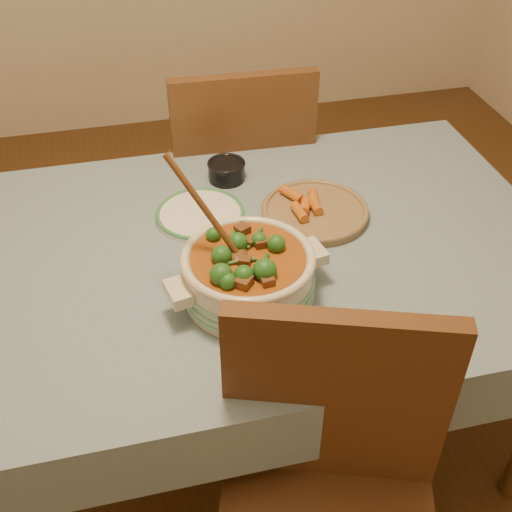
{
  "coord_description": "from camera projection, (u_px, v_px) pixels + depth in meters",
  "views": [
    {
      "loc": [
        -0.28,
        -1.29,
        1.81
      ],
      "look_at": [
        -0.02,
        -0.17,
        0.86
      ],
      "focal_mm": 45.0,
      "sensor_mm": 36.0,
      "label": 1
    }
  ],
  "objects": [
    {
      "name": "condiment_bowl",
      "position": [
        227.0,
        170.0,
        1.93
      ],
      "size": [
        0.12,
        0.12,
        0.06
      ],
      "rotation": [
        0.0,
        0.0,
        0.1
      ],
      "color": "black",
      "rests_on": "dining_table"
    },
    {
      "name": "fried_plate",
      "position": [
        315.0,
        210.0,
        1.79
      ],
      "size": [
        0.37,
        0.37,
        0.05
      ],
      "rotation": [
        0.0,
        0.0,
        0.33
      ],
      "color": "olive",
      "rests_on": "dining_table"
    },
    {
      "name": "chair_near",
      "position": [
        328.0,
        503.0,
        1.34
      ],
      "size": [
        0.59,
        0.59,
        0.99
      ],
      "rotation": [
        0.0,
        0.0,
        -0.33
      ],
      "color": "#513119",
      "rests_on": "floor"
    },
    {
      "name": "chair_far",
      "position": [
        239.0,
        176.0,
        2.31
      ],
      "size": [
        0.49,
        0.49,
        1.01
      ],
      "rotation": [
        0.0,
        0.0,
        3.11
      ],
      "color": "#513119",
      "rests_on": "floor"
    },
    {
      "name": "floor",
      "position": [
        249.0,
        422.0,
        2.17
      ],
      "size": [
        4.5,
        4.5,
        0.0
      ],
      "primitive_type": "plane",
      "color": "#4F3316",
      "rests_on": "ground"
    },
    {
      "name": "white_plate",
      "position": [
        200.0,
        214.0,
        1.79
      ],
      "size": [
        0.28,
        0.28,
        0.02
      ],
      "rotation": [
        0.0,
        0.0,
        -0.16
      ],
      "color": "white",
      "rests_on": "dining_table"
    },
    {
      "name": "stew_casserole",
      "position": [
        248.0,
        271.0,
        1.5
      ],
      "size": [
        0.4,
        0.36,
        0.37
      ],
      "rotation": [
        0.0,
        0.0,
        0.2
      ],
      "color": "beige",
      "rests_on": "dining_table"
    },
    {
      "name": "dining_table",
      "position": [
        247.0,
        274.0,
        1.75
      ],
      "size": [
        1.68,
        1.08,
        0.76
      ],
      "color": "brown",
      "rests_on": "floor"
    }
  ]
}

